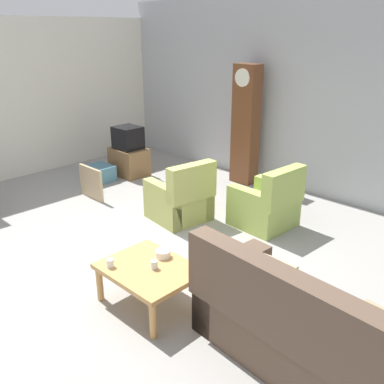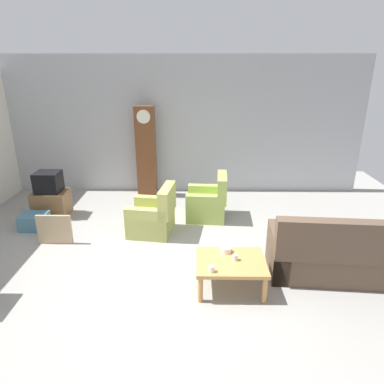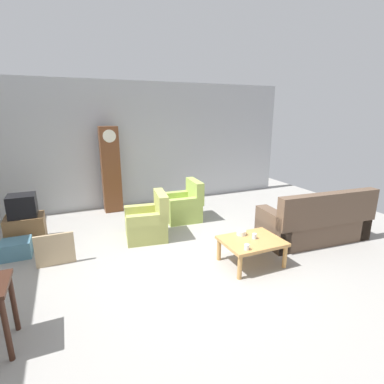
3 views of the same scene
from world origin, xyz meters
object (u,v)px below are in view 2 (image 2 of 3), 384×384
object	(u,v)px
armchair_olive_far	(208,204)
framed_picture_leaning	(55,230)
cup_white_porcelain	(212,269)
storage_box_blue	(34,221)
tv_stand_cabinet	(52,203)
bowl_white_stacked	(226,250)
tv_crt	(48,182)
cup_blue_rimmed	(235,257)
armchair_olive_near	(153,217)
couch_floral	(343,256)
coffee_table_wood	(231,264)
grandfather_clock	(146,152)

from	to	relation	value
armchair_olive_far	framed_picture_leaning	xyz separation A→B (m)	(-2.72, -1.14, -0.04)
cup_white_porcelain	storage_box_blue	bearing A→B (deg)	147.66
tv_stand_cabinet	bowl_white_stacked	xyz separation A→B (m)	(3.44, -2.21, 0.21)
storage_box_blue	tv_crt	bearing A→B (deg)	80.27
cup_white_porcelain	cup_blue_rimmed	world-z (taller)	same
armchair_olive_near	armchair_olive_far	xyz separation A→B (m)	(1.04, 0.69, 0.00)
armchair_olive_near	tv_crt	distance (m)	2.38
cup_blue_rimmed	bowl_white_stacked	world-z (taller)	cup_blue_rimmed
storage_box_blue	cup_blue_rimmed	distance (m)	4.09
couch_floral	tv_crt	distance (m)	5.61
storage_box_blue	tv_stand_cabinet	bearing A→B (deg)	80.27
coffee_table_wood	tv_crt	xyz separation A→B (m)	(-3.49, 2.44, 0.37)
grandfather_clock	tv_crt	distance (m)	2.23
cup_white_porcelain	bowl_white_stacked	world-z (taller)	cup_white_porcelain
bowl_white_stacked	couch_floral	bearing A→B (deg)	1.55
armchair_olive_far	tv_stand_cabinet	distance (m)	3.25
framed_picture_leaning	cup_blue_rimmed	bearing A→B (deg)	-21.96
couch_floral	storage_box_blue	size ratio (longest dim) A/B	4.53
couch_floral	armchair_olive_far	distance (m)	2.83
coffee_table_wood	tv_crt	bearing A→B (deg)	145.03
couch_floral	armchair_olive_near	size ratio (longest dim) A/B	2.35
armchair_olive_far	armchair_olive_near	bearing A→B (deg)	-146.33
cup_white_porcelain	armchair_olive_near	bearing A→B (deg)	117.09
grandfather_clock	tv_stand_cabinet	bearing A→B (deg)	-146.37
couch_floral	storage_box_blue	xyz separation A→B (m)	(-5.27, 1.55, -0.21)
armchair_olive_far	tv_stand_cabinet	size ratio (longest dim) A/B	1.35
couch_floral	cup_white_porcelain	world-z (taller)	couch_floral
couch_floral	coffee_table_wood	size ratio (longest dim) A/B	2.25
armchair_olive_near	armchair_olive_far	world-z (taller)	same
armchair_olive_far	grandfather_clock	world-z (taller)	grandfather_clock
couch_floral	coffee_table_wood	distance (m)	1.69
coffee_table_wood	bowl_white_stacked	xyz separation A→B (m)	(-0.05, 0.24, 0.10)
storage_box_blue	cup_blue_rimmed	xyz separation A→B (m)	(3.66, -1.81, 0.33)
grandfather_clock	couch_floral	bearing A→B (deg)	-45.50
armchair_olive_near	cup_blue_rimmed	distance (m)	2.15
cup_blue_rimmed	bowl_white_stacked	size ratio (longest dim) A/B	0.55
tv_stand_cabinet	framed_picture_leaning	xyz separation A→B (m)	(0.53, -1.21, 0.01)
grandfather_clock	storage_box_blue	bearing A→B (deg)	-136.62
armchair_olive_far	framed_picture_leaning	bearing A→B (deg)	-157.22
framed_picture_leaning	cup_white_porcelain	xyz separation A→B (m)	(2.68, -1.51, 0.20)
armchair_olive_far	storage_box_blue	bearing A→B (deg)	-170.73
tv_crt	cup_white_porcelain	world-z (taller)	tv_crt
armchair_olive_far	cup_white_porcelain	distance (m)	2.65
couch_floral	cup_white_porcelain	xyz separation A→B (m)	(-1.95, -0.55, 0.12)
coffee_table_wood	bowl_white_stacked	size ratio (longest dim) A/B	6.01
armchair_olive_near	grandfather_clock	bearing A→B (deg)	100.72
cup_blue_rimmed	armchair_olive_far	bearing A→B (deg)	97.28
couch_floral	tv_stand_cabinet	bearing A→B (deg)	157.29
couch_floral	coffee_table_wood	xyz separation A→B (m)	(-1.67, -0.28, 0.02)
armchair_olive_near	tv_stand_cabinet	distance (m)	2.34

